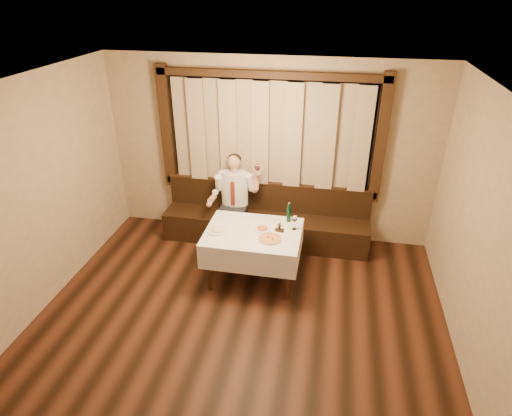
% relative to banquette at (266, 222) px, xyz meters
% --- Properties ---
extents(room, '(5.01, 6.01, 2.81)m').
position_rel_banquette_xyz_m(room, '(-0.00, -1.75, 1.19)').
color(room, black).
rests_on(room, ground).
extents(banquette, '(3.20, 0.61, 0.94)m').
position_rel_banquette_xyz_m(banquette, '(0.00, 0.00, 0.00)').
color(banquette, black).
rests_on(banquette, ground).
extents(dining_table, '(1.27, 0.97, 0.76)m').
position_rel_banquette_xyz_m(dining_table, '(0.00, -1.02, 0.34)').
color(dining_table, black).
rests_on(dining_table, ground).
extents(pizza, '(0.31, 0.31, 0.03)m').
position_rel_banquette_xyz_m(pizza, '(0.25, -1.19, 0.46)').
color(pizza, white).
rests_on(pizza, dining_table).
extents(pasta_red, '(0.23, 0.23, 0.08)m').
position_rel_banquette_xyz_m(pasta_red, '(0.11, -0.96, 0.48)').
color(pasta_red, white).
rests_on(pasta_red, dining_table).
extents(pasta_cream, '(0.27, 0.27, 0.09)m').
position_rel_banquette_xyz_m(pasta_cream, '(-0.47, -1.11, 0.48)').
color(pasta_cream, white).
rests_on(pasta_cream, dining_table).
extents(green_bottle, '(0.06, 0.06, 0.29)m').
position_rel_banquette_xyz_m(green_bottle, '(0.43, -0.67, 0.57)').
color(green_bottle, '#104B2D').
rests_on(green_bottle, dining_table).
extents(table_wine_glass, '(0.08, 0.08, 0.21)m').
position_rel_banquette_xyz_m(table_wine_glass, '(0.53, -0.87, 0.60)').
color(table_wine_glass, white).
rests_on(table_wine_glass, dining_table).
extents(cruet_caddy, '(0.12, 0.08, 0.12)m').
position_rel_banquette_xyz_m(cruet_caddy, '(0.34, -0.96, 0.49)').
color(cruet_caddy, black).
rests_on(cruet_caddy, dining_table).
extents(seated_man, '(0.78, 0.58, 1.42)m').
position_rel_banquette_xyz_m(seated_man, '(-0.48, -0.09, 0.51)').
color(seated_man, black).
rests_on(seated_man, ground).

